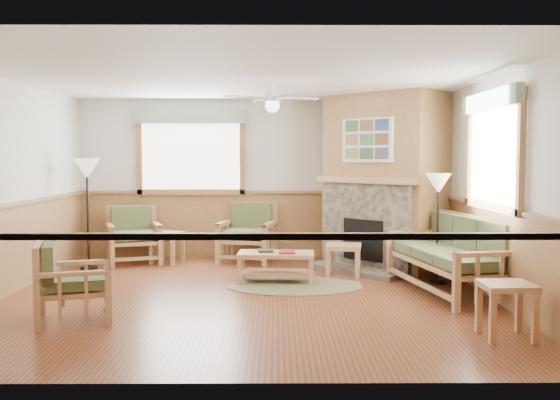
{
  "coord_description": "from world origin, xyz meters",
  "views": [
    {
      "loc": [
        0.35,
        -7.66,
        1.73
      ],
      "look_at": [
        0.4,
        0.7,
        1.15
      ],
      "focal_mm": 40.0,
      "sensor_mm": 36.0,
      "label": 1
    }
  ],
  "objects_px": {
    "armchair_left": "(74,281)",
    "armchair_back_left": "(134,235)",
    "coffee_table": "(276,267)",
    "floor_lamp_right": "(437,228)",
    "floor_lamp_left": "(88,214)",
    "armchair_back_right": "(247,233)",
    "footstool": "(343,259)",
    "sofa": "(448,254)",
    "end_table_chairs": "(167,248)",
    "end_table_sofa": "(506,310)"
  },
  "relations": [
    {
      "from": "sofa",
      "to": "floor_lamp_right",
      "type": "xyz_separation_m",
      "value": [
        0.0,
        0.55,
        0.27
      ]
    },
    {
      "from": "footstool",
      "to": "coffee_table",
      "type": "bearing_deg",
      "value": -149.59
    },
    {
      "from": "end_table_sofa",
      "to": "footstool",
      "type": "relative_size",
      "value": 1.04
    },
    {
      "from": "armchair_back_left",
      "to": "armchair_left",
      "type": "relative_size",
      "value": 1.09
    },
    {
      "from": "armchair_back_right",
      "to": "end_table_chairs",
      "type": "bearing_deg",
      "value": -160.16
    },
    {
      "from": "armchair_left",
      "to": "coffee_table",
      "type": "xyz_separation_m",
      "value": [
        2.14,
        2.01,
        -0.21
      ]
    },
    {
      "from": "coffee_table",
      "to": "armchair_left",
      "type": "bearing_deg",
      "value": -133.65
    },
    {
      "from": "armchair_back_left",
      "to": "floor_lamp_right",
      "type": "height_order",
      "value": "floor_lamp_right"
    },
    {
      "from": "armchair_back_left",
      "to": "floor_lamp_right",
      "type": "distance_m",
      "value": 4.84
    },
    {
      "from": "sofa",
      "to": "end_table_chairs",
      "type": "distance_m",
      "value": 4.54
    },
    {
      "from": "armchair_back_right",
      "to": "footstool",
      "type": "relative_size",
      "value": 1.86
    },
    {
      "from": "armchair_left",
      "to": "armchair_back_left",
      "type": "bearing_deg",
      "value": -13.67
    },
    {
      "from": "floor_lamp_left",
      "to": "footstool",
      "type": "bearing_deg",
      "value": -6.67
    },
    {
      "from": "end_table_chairs",
      "to": "floor_lamp_left",
      "type": "xyz_separation_m",
      "value": [
        -1.13,
        -0.5,
        0.6
      ]
    },
    {
      "from": "coffee_table",
      "to": "sofa",
      "type": "bearing_deg",
      "value": -12.9
    },
    {
      "from": "coffee_table",
      "to": "floor_lamp_right",
      "type": "relative_size",
      "value": 0.69
    },
    {
      "from": "armchair_back_right",
      "to": "armchair_left",
      "type": "xyz_separation_m",
      "value": [
        -1.66,
        -3.7,
        -0.06
      ]
    },
    {
      "from": "armchair_left",
      "to": "floor_lamp_right",
      "type": "distance_m",
      "value": 4.76
    },
    {
      "from": "footstool",
      "to": "end_table_sofa",
      "type": "bearing_deg",
      "value": -69.55
    },
    {
      "from": "sofa",
      "to": "footstool",
      "type": "relative_size",
      "value": 4.13
    },
    {
      "from": "end_table_sofa",
      "to": "footstool",
      "type": "height_order",
      "value": "end_table_sofa"
    },
    {
      "from": "end_table_chairs",
      "to": "floor_lamp_right",
      "type": "relative_size",
      "value": 0.34
    },
    {
      "from": "armchair_back_right",
      "to": "footstool",
      "type": "bearing_deg",
      "value": -24.22
    },
    {
      "from": "coffee_table",
      "to": "floor_lamp_left",
      "type": "distance_m",
      "value": 3.14
    },
    {
      "from": "floor_lamp_right",
      "to": "end_table_chairs",
      "type": "bearing_deg",
      "value": 157.8
    },
    {
      "from": "sofa",
      "to": "end_table_chairs",
      "type": "bearing_deg",
      "value": -129.32
    },
    {
      "from": "armchair_back_right",
      "to": "end_table_chairs",
      "type": "distance_m",
      "value": 1.33
    },
    {
      "from": "end_table_sofa",
      "to": "armchair_left",
      "type": "bearing_deg",
      "value": 171.37
    },
    {
      "from": "end_table_sofa",
      "to": "end_table_chairs",
      "type": "bearing_deg",
      "value": 133.38
    },
    {
      "from": "armchair_back_left",
      "to": "end_table_sofa",
      "type": "xyz_separation_m",
      "value": [
        4.53,
        -4.27,
        -0.19
      ]
    },
    {
      "from": "coffee_table",
      "to": "end_table_chairs",
      "type": "height_order",
      "value": "end_table_chairs"
    },
    {
      "from": "end_table_chairs",
      "to": "armchair_left",
      "type": "bearing_deg",
      "value": -95.86
    },
    {
      "from": "end_table_chairs",
      "to": "floor_lamp_left",
      "type": "height_order",
      "value": "floor_lamp_left"
    },
    {
      "from": "coffee_table",
      "to": "footstool",
      "type": "xyz_separation_m",
      "value": [
        0.99,
        0.58,
        0.01
      ]
    },
    {
      "from": "sofa",
      "to": "floor_lamp_right",
      "type": "bearing_deg",
      "value": 169.37
    },
    {
      "from": "armchair_back_left",
      "to": "end_table_chairs",
      "type": "relative_size",
      "value": 1.8
    },
    {
      "from": "armchair_back_right",
      "to": "floor_lamp_left",
      "type": "bearing_deg",
      "value": -151.74
    },
    {
      "from": "sofa",
      "to": "end_table_chairs",
      "type": "height_order",
      "value": "sofa"
    },
    {
      "from": "end_table_sofa",
      "to": "sofa",
      "type": "bearing_deg",
      "value": 90.0
    },
    {
      "from": "end_table_chairs",
      "to": "footstool",
      "type": "bearing_deg",
      "value": -19.14
    },
    {
      "from": "sofa",
      "to": "floor_lamp_left",
      "type": "bearing_deg",
      "value": -118.77
    },
    {
      "from": "coffee_table",
      "to": "floor_lamp_right",
      "type": "bearing_deg",
      "value": 1.07
    },
    {
      "from": "armchair_back_left",
      "to": "coffee_table",
      "type": "bearing_deg",
      "value": -53.87
    },
    {
      "from": "end_table_chairs",
      "to": "coffee_table",
      "type": "bearing_deg",
      "value": -41.03
    },
    {
      "from": "armchair_left",
      "to": "floor_lamp_left",
      "type": "xyz_separation_m",
      "value": [
        -0.76,
        3.04,
        0.44
      ]
    },
    {
      "from": "armchair_back_left",
      "to": "armchair_back_right",
      "type": "height_order",
      "value": "armchair_back_right"
    },
    {
      "from": "footstool",
      "to": "floor_lamp_right",
      "type": "distance_m",
      "value": 1.48
    },
    {
      "from": "armchair_back_right",
      "to": "end_table_sofa",
      "type": "height_order",
      "value": "armchair_back_right"
    },
    {
      "from": "armchair_left",
      "to": "sofa",
      "type": "bearing_deg",
      "value": -89.13
    },
    {
      "from": "floor_lamp_right",
      "to": "armchair_back_left",
      "type": "bearing_deg",
      "value": 159.59
    }
  ]
}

